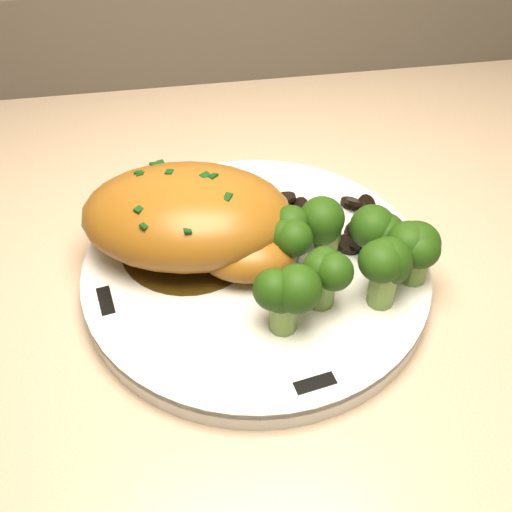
{
  "coord_description": "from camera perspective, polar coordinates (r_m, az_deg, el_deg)",
  "views": [
    {
      "loc": [
        -0.65,
        1.25,
        1.28
      ],
      "look_at": [
        -0.59,
        1.63,
        0.89
      ],
      "focal_mm": 45.0,
      "sensor_mm": 36.0,
      "label": 1
    }
  ],
  "objects": [
    {
      "name": "counter",
      "position": [
        1.0,
        15.56,
        -15.64
      ],
      "size": [
        1.99,
        0.66,
        0.98
      ],
      "color": "brown",
      "rests_on": "ground"
    },
    {
      "name": "plate",
      "position": [
        0.56,
        -0.0,
        -1.45
      ],
      "size": [
        0.33,
        0.33,
        0.02
      ],
      "primitive_type": "cylinder",
      "rotation": [
        0.0,
        0.0,
        -0.11
      ],
      "color": "silver",
      "rests_on": "counter"
    },
    {
      "name": "rim_accent_0",
      "position": [
        0.6,
        11.87,
        2.28
      ],
      "size": [
        0.02,
        0.03,
        0.0
      ],
      "primitive_type": "cube",
      "rotation": [
        0.0,
        0.0,
        1.75
      ],
      "color": "black",
      "rests_on": "plate"
    },
    {
      "name": "rim_accent_1",
      "position": [
        0.65,
        -3.84,
        7.1
      ],
      "size": [
        0.03,
        0.02,
        0.0
      ],
      "primitive_type": "cube",
      "rotation": [
        0.0,
        0.0,
        3.32
      ],
      "color": "black",
      "rests_on": "plate"
    },
    {
      "name": "rim_accent_2",
      "position": [
        0.54,
        -13.21,
        -3.92
      ],
      "size": [
        0.02,
        0.03,
        0.0
      ],
      "primitive_type": "cube",
      "rotation": [
        0.0,
        0.0,
        4.89
      ],
      "color": "black",
      "rests_on": "plate"
    },
    {
      "name": "rim_accent_3",
      "position": [
        0.48,
        5.27,
        -11.23
      ],
      "size": [
        0.03,
        0.02,
        0.0
      ],
      "primitive_type": "cube",
      "rotation": [
        0.0,
        0.0,
        6.46
      ],
      "color": "black",
      "rests_on": "plate"
    },
    {
      "name": "gravy_pool",
      "position": [
        0.57,
        -5.9,
        1.01
      ],
      "size": [
        0.12,
        0.12,
        0.0
      ],
      "primitive_type": "cylinder",
      "color": "#322209",
      "rests_on": "plate"
    },
    {
      "name": "chicken_breast",
      "position": [
        0.55,
        -5.56,
        3.25
      ],
      "size": [
        0.2,
        0.15,
        0.07
      ],
      "rotation": [
        0.0,
        0.0,
        -0.18
      ],
      "color": "#985C1A",
      "rests_on": "plate"
    },
    {
      "name": "mushroom_pile",
      "position": [
        0.59,
        5.7,
        2.88
      ],
      "size": [
        0.1,
        0.08,
        0.03
      ],
      "color": "black",
      "rests_on": "plate"
    },
    {
      "name": "broccoli_florets",
      "position": [
        0.52,
        7.84,
        -0.11
      ],
      "size": [
        0.15,
        0.12,
        0.05
      ],
      "rotation": [
        0.0,
        0.0,
        -0.35
      ],
      "color": "olive",
      "rests_on": "plate"
    }
  ]
}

